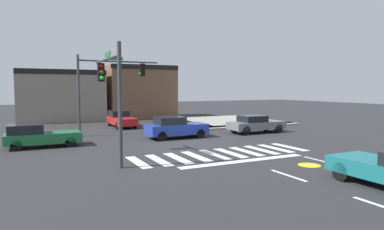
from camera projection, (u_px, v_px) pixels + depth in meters
The scene contains 12 objects.
ground_plane at pixel (186, 142), 21.99m from camera, with size 120.00×120.00×0.00m, color #2B2B2D.
crosswalk_near at pixel (222, 154), 17.97m from camera, with size 9.68×2.84×0.01m.
lane_markings at pixel (350, 184), 12.30m from camera, with size 6.80×18.75×0.01m.
bike_detector_marking at pixel (309, 165), 15.31m from camera, with size 1.01×1.01×0.01m.
curb_corner_northeast at pixel (222, 122), 34.16m from camera, with size 10.00×10.60×0.15m.
storefront_row at pixel (103, 93), 37.80m from camera, with size 16.62×5.47×6.00m.
traffic_signal_northwest at pixel (109, 79), 24.98m from camera, with size 6.01×0.32×5.79m.
traffic_signal_southwest at pixel (110, 83), 16.04m from camera, with size 0.32×4.93×5.42m.
car_blue at pixel (175, 127), 23.51m from camera, with size 4.16×1.83×1.50m.
car_red at pixel (121, 119), 30.36m from camera, with size 1.70×4.41×1.41m.
car_green at pixel (39, 136), 19.90m from camera, with size 4.14×1.77×1.37m.
car_gray at pixel (255, 124), 26.29m from camera, with size 4.47×1.75×1.35m.
Camera 1 is at (-9.32, -19.69, 3.46)m, focal length 31.95 mm.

